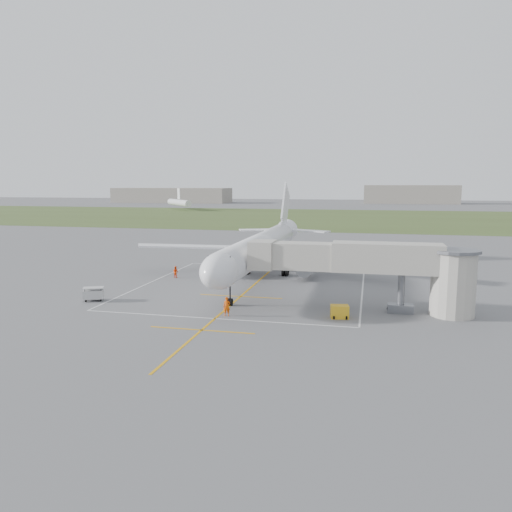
% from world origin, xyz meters
% --- Properties ---
extents(ground, '(700.00, 700.00, 0.00)m').
position_xyz_m(ground, '(0.00, 0.00, 0.00)').
color(ground, '#575659').
rests_on(ground, ground).
extents(grass_strip, '(700.00, 120.00, 0.02)m').
position_xyz_m(grass_strip, '(0.00, 130.00, 0.01)').
color(grass_strip, '#3E4F22').
rests_on(grass_strip, ground).
extents(apron_markings, '(28.20, 60.00, 0.01)m').
position_xyz_m(apron_markings, '(0.00, -5.82, 0.01)').
color(apron_markings, orange).
rests_on(apron_markings, ground).
extents(airliner, '(38.93, 46.75, 13.52)m').
position_xyz_m(airliner, '(-0.00, 0.75, 4.39)').
color(airliner, white).
rests_on(airliner, ground).
extents(jet_bridge, '(23.40, 5.00, 7.20)m').
position_xyz_m(jet_bridge, '(15.72, -13.50, 4.74)').
color(jet_bridge, '#ACA89B').
rests_on(jet_bridge, ground).
extents(gpu_unit, '(1.93, 1.51, 1.32)m').
position_xyz_m(gpu_unit, '(12.01, -17.07, 0.65)').
color(gpu_unit, gold).
rests_on(gpu_unit, ground).
extents(baggage_cart, '(2.57, 2.13, 1.54)m').
position_xyz_m(baggage_cart, '(-15.77, -15.83, 0.79)').
color(baggage_cart, '#B5B5B5').
rests_on(baggage_cart, ground).
extents(ramp_worker_nose, '(0.77, 0.57, 1.95)m').
position_xyz_m(ramp_worker_nose, '(0.87, -18.77, 0.97)').
color(ramp_worker_nose, '#E94F07').
rests_on(ramp_worker_nose, ground).
extents(ramp_worker_wing, '(0.98, 0.88, 1.65)m').
position_xyz_m(ramp_worker_wing, '(-11.98, -0.58, 0.83)').
color(ramp_worker_wing, '#F23B07').
rests_on(ramp_worker_wing, ground).
extents(distant_hangars, '(345.00, 49.00, 12.00)m').
position_xyz_m(distant_hangars, '(-16.15, 265.19, 5.17)').
color(distant_hangars, gray).
rests_on(distant_hangars, ground).
extents(distant_aircraft, '(204.18, 49.05, 8.85)m').
position_xyz_m(distant_aircraft, '(11.48, 183.44, 3.59)').
color(distant_aircraft, white).
rests_on(distant_aircraft, ground).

